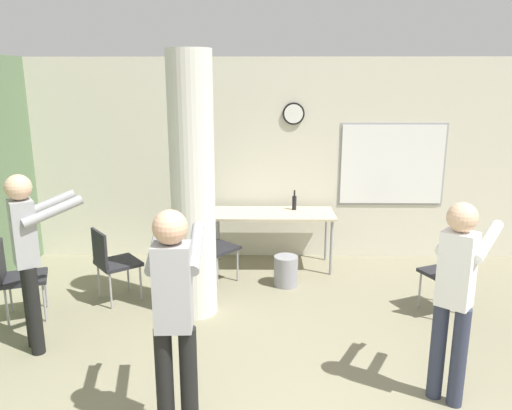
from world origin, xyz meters
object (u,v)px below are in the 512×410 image
Objects in this scene: chair_mid_room at (451,270)px; bottle_on_table at (294,202)px; person_playing_side at (456,288)px; chair_table_left at (213,245)px; chair_by_left_wall at (17,274)px; person_playing_front at (174,308)px; chair_near_pillar at (112,259)px; person_watching_back at (29,250)px; folding_table at (273,216)px.

bottle_on_table is at bearing 135.70° from chair_mid_room.
chair_table_left is at bearing 131.94° from person_playing_side.
bottle_on_table is 1.33m from chair_table_left.
bottle_on_table reaches higher than chair_by_left_wall.
person_playing_side is at bearing -71.20° from bottle_on_table.
chair_mid_room is 0.51× the size of person_playing_front.
bottle_on_table reaches higher than chair_near_pillar.
chair_mid_room is (1.60, -1.56, -0.37)m from bottle_on_table.
person_playing_side reaches higher than chair_table_left.
person_playing_side is (3.19, -1.79, 0.45)m from chair_near_pillar.
person_playing_side reaches higher than bottle_on_table.
person_playing_front is at bearing -143.58° from chair_mid_room.
person_watching_back reaches higher than chair_by_left_wall.
chair_mid_room is at bearing -36.57° from folding_table.
person_playing_front is (1.53, -1.17, -0.00)m from person_watching_back.
person_watching_back is 1.00× the size of person_playing_front.
person_watching_back is (-2.27, -2.17, 0.28)m from folding_table.
chair_by_left_wall is 1.00× the size of chair_mid_room.
person_playing_front reaches higher than chair_mid_room.
chair_table_left is at bearing 162.66° from chair_mid_room.
bottle_on_table is 3.50m from chair_by_left_wall.
person_watching_back is (-4.16, -0.77, 0.49)m from chair_mid_room.
chair_by_left_wall is 1.00× the size of chair_near_pillar.
chair_table_left is at bearing 90.36° from person_playing_front.
chair_by_left_wall is at bearing 127.12° from person_watching_back.
chair_by_left_wall is at bearing -150.34° from folding_table.
person_playing_side is at bearing -29.27° from chair_near_pillar.
chair_near_pillar is at bearing 150.73° from person_playing_side.
person_playing_side is (2.08, 0.44, -0.03)m from person_playing_front.
chair_by_left_wall is at bearing 161.68° from person_playing_side.
chair_near_pillar is 1.00× the size of chair_table_left.
person_playing_front reaches higher than chair_near_pillar.
folding_table is 1.89× the size of chair_by_left_wall.
folding_table is 3.16m from person_watching_back.
chair_near_pillar is 1.24m from person_watching_back.
person_playing_front is (-1.03, -3.50, 0.12)m from bottle_on_table.
chair_table_left is 0.51× the size of person_playing_front.
bottle_on_table is 0.16× the size of person_watching_back.
folding_table is at bearing -152.38° from bottle_on_table.
bottle_on_table is 0.31× the size of chair_by_left_wall.
chair_by_left_wall reaches higher than folding_table.
chair_by_left_wall is (-3.03, -1.71, -0.37)m from bottle_on_table.
chair_by_left_wall is 1.00× the size of chair_table_left.
chair_table_left is 0.53× the size of person_playing_side.
bottle_on_table is 2.53m from chair_near_pillar.
chair_by_left_wall and chair_mid_room have the same top height.
folding_table is 1.89× the size of chair_mid_room.
person_watching_back is at bearing 168.53° from person_playing_side.
person_playing_side is at bearing 11.95° from person_playing_front.
person_watching_back reaches higher than person_playing_front.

